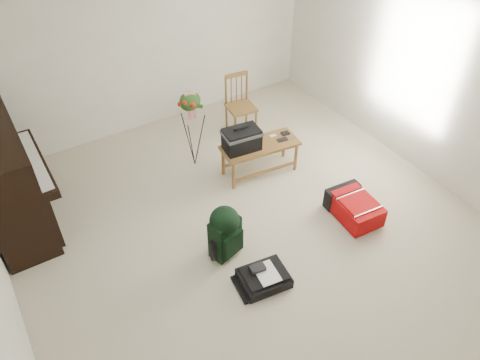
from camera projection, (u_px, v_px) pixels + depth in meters
floor at (255, 234)px, 5.33m from camera, size 5.00×5.50×0.01m
ceiling at (261, 18)px, 3.70m from camera, size 5.00×5.50×0.01m
wall_back at (145, 43)px, 6.29m from camera, size 5.00×0.04×2.50m
wall_right at (434, 79)px, 5.52m from camera, size 0.04×5.50×2.50m
piano at (8, 183)px, 5.09m from camera, size 0.71×1.50×1.25m
bench at (248, 142)px, 5.77m from camera, size 1.03×0.51×0.76m
dining_chair at (240, 105)px, 6.65m from camera, size 0.42×0.42×0.86m
red_suitcase at (352, 205)px, 5.48m from camera, size 0.47×0.66×0.27m
black_duffel at (264, 277)px, 4.77m from camera, size 0.53×0.45×0.20m
green_backpack at (225, 230)px, 4.89m from camera, size 0.37×0.34×0.65m
flower_stand at (192, 130)px, 5.94m from camera, size 0.41×0.41×1.13m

